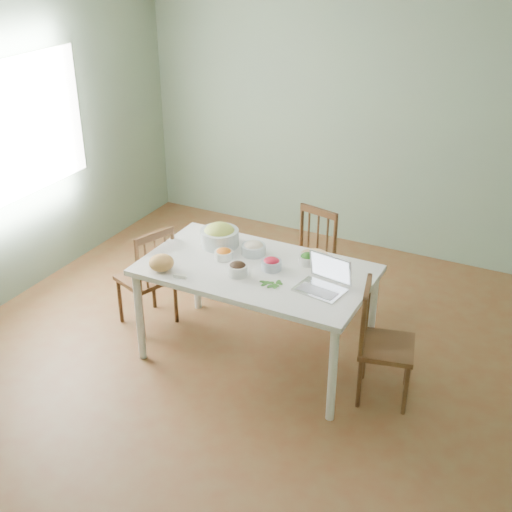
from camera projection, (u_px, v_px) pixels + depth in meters
The scene contains 19 objects.
floor at pixel (258, 370), 5.21m from camera, with size 5.00×5.00×0.00m, color brown.
ceiling at pixel (259, 1), 3.96m from camera, with size 5.00×5.00×0.00m, color white.
wall_back at pixel (373, 120), 6.56m from camera, with size 5.00×0.00×2.70m, color gray.
window_left at pixel (17, 130), 5.75m from camera, with size 0.04×1.60×1.20m, color white.
dining_table at pixel (256, 313), 5.18m from camera, with size 1.72×0.97×0.80m, color white, non-canonical shape.
chair_far at pixel (305, 264), 5.78m from camera, with size 0.41×0.39×0.92m, color #402515, non-canonical shape.
chair_left at pixel (146, 275), 5.61m from camera, with size 0.40×0.39×0.92m, color #402515, non-canonical shape.
chair_right at pixel (387, 344), 4.73m from camera, with size 0.40×0.38×0.90m, color #402515, non-canonical shape.
bread_boule at pixel (161, 263), 4.94m from camera, with size 0.19×0.19×0.12m, color #AE803B.
butter_stick at pixel (180, 276), 4.86m from camera, with size 0.10×0.03×0.03m, color white.
bowl_squash at pixel (219, 235), 5.30m from camera, with size 0.31×0.31×0.18m, color gold, non-canonical shape.
bowl_carrot at pixel (224, 254), 5.11m from camera, with size 0.14×0.14×0.08m, color #DB4E06, non-canonical shape.
bowl_onion at pixel (254, 248), 5.18m from camera, with size 0.19×0.19×0.10m, color beige, non-canonical shape.
bowl_mushroom at pixel (238, 269), 4.88m from camera, with size 0.15×0.15×0.10m, color black, non-canonical shape.
bowl_redpep at pixel (271, 264), 4.96m from camera, with size 0.15×0.15×0.09m, color red, non-canonical shape.
bowl_broccoli at pixel (308, 259), 5.04m from camera, with size 0.14×0.14×0.09m, color #1D3516, non-canonical shape.
flatbread at pixel (314, 255), 5.15m from camera, with size 0.21×0.21×0.02m, color beige.
basil_bunch at pixel (270, 282), 4.78m from camera, with size 0.18×0.18×0.02m, color #265920, non-canonical shape.
laptop at pixel (320, 276), 4.64m from camera, with size 0.33×0.28×0.23m, color silver, non-canonical shape.
Camera 1 is at (1.90, -3.76, 3.19)m, focal length 46.98 mm.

